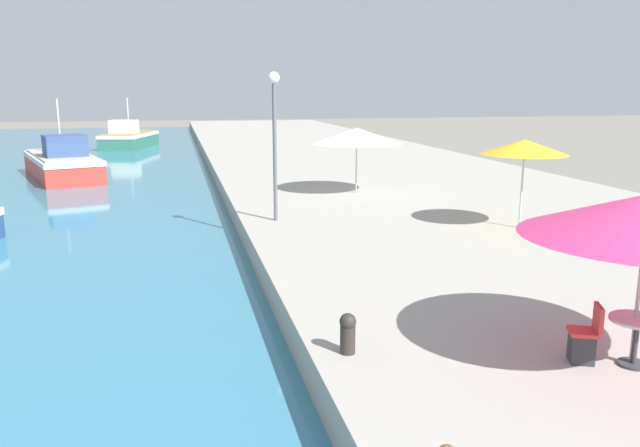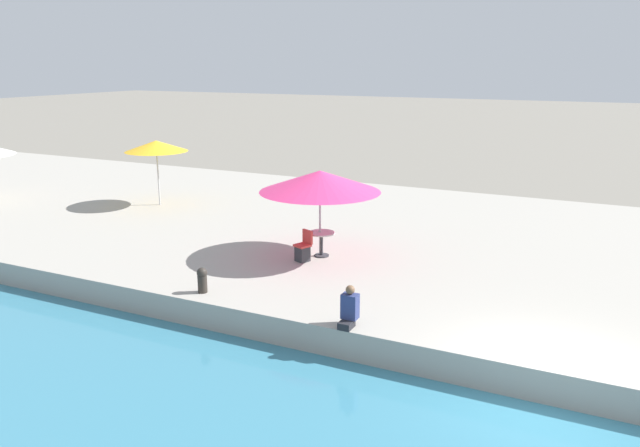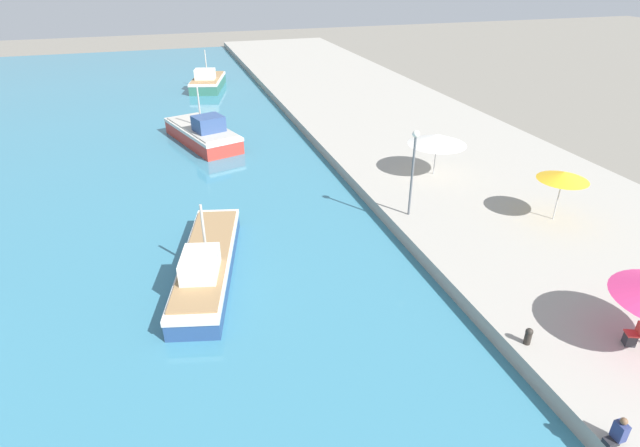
# 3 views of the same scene
# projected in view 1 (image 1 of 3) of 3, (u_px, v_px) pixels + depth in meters

# --- Properties ---
(quay_promenade) EXTENTS (16.00, 90.00, 0.73)m
(quay_promenade) POSITION_uv_depth(u_px,v_px,m) (339.00, 162.00, 38.70)
(quay_promenade) COLOR #A39E93
(quay_promenade) RESTS_ON ground_plane
(fishing_boat_far) EXTENTS (5.31, 8.66, 4.23)m
(fishing_boat_far) POSITION_uv_depth(u_px,v_px,m) (62.00, 163.00, 33.62)
(fishing_boat_far) COLOR red
(fishing_boat_far) RESTS_ON water_basin
(fishing_boat_distant) EXTENTS (4.63, 7.25, 4.04)m
(fishing_boat_distant) POSITION_uv_depth(u_px,v_px,m) (129.00, 138.00, 51.28)
(fishing_boat_distant) COLOR #33705B
(fishing_boat_distant) RESTS_ON water_basin
(cafe_umbrella_white) EXTENTS (2.49, 2.49, 2.62)m
(cafe_umbrella_white) POSITION_uv_depth(u_px,v_px,m) (525.00, 147.00, 18.08)
(cafe_umbrella_white) COLOR #B7B7B7
(cafe_umbrella_white) RESTS_ON quay_promenade
(cafe_umbrella_striped) EXTENTS (3.54, 3.54, 2.57)m
(cafe_umbrella_striped) POSITION_uv_depth(u_px,v_px,m) (357.00, 136.00, 24.36)
(cafe_umbrella_striped) COLOR #B7B7B7
(cafe_umbrella_striped) RESTS_ON quay_promenade
(cafe_table) EXTENTS (0.80, 0.80, 0.74)m
(cafe_table) POSITION_uv_depth(u_px,v_px,m) (637.00, 332.00, 9.22)
(cafe_table) COLOR #333338
(cafe_table) RESTS_ON quay_promenade
(cafe_chair_left) EXTENTS (0.55, 0.54, 0.91)m
(cafe_chair_left) POSITION_uv_depth(u_px,v_px,m) (584.00, 342.00, 9.38)
(cafe_chair_left) COLOR #2D2D33
(cafe_chair_left) RESTS_ON quay_promenade
(mooring_bollard) EXTENTS (0.26, 0.26, 0.65)m
(mooring_bollard) POSITION_uv_depth(u_px,v_px,m) (348.00, 332.00, 9.69)
(mooring_bollard) COLOR #2D2823
(mooring_bollard) RESTS_ON quay_promenade
(lamppost) EXTENTS (0.36, 0.36, 4.56)m
(lamppost) POSITION_uv_depth(u_px,v_px,m) (274.00, 121.00, 18.98)
(lamppost) COLOR #565B60
(lamppost) RESTS_ON quay_promenade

